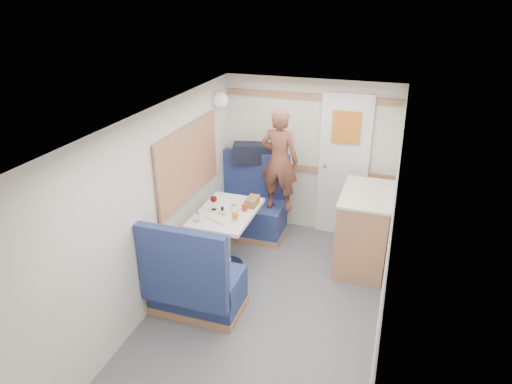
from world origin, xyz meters
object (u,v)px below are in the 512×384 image
(tray, at_px, (226,215))
(wine_glass, at_px, (214,200))
(tumbler_right, at_px, (235,210))
(bench_far, at_px, (251,212))
(tumbler_left, at_px, (196,217))
(dinette_table, at_px, (227,224))
(beer_glass, at_px, (244,208))
(orange_fruit, at_px, (235,216))
(dome_light, at_px, (220,100))
(person, at_px, (279,161))
(bench_near, at_px, (195,287))
(pepper_grinder, at_px, (222,211))
(cheese_block, at_px, (223,213))
(galley_counter, at_px, (364,229))
(bread_loaf, at_px, (252,201))
(duffel_bag, at_px, (253,153))

(tray, bearing_deg, wine_glass, 152.62)
(wine_glass, relative_size, tumbler_right, 1.46)
(bench_far, bearing_deg, tumbler_left, -100.33)
(dinette_table, xyz_separation_m, beer_glass, (0.20, 0.05, 0.20))
(orange_fruit, bearing_deg, dome_light, 118.96)
(dome_light, xyz_separation_m, tumbler_left, (0.18, -1.16, -0.98))
(person, bearing_deg, tumbler_right, 74.04)
(bench_near, xyz_separation_m, person, (0.39, 1.65, 0.79))
(tumbler_right, bearing_deg, bench_far, 97.34)
(wine_glass, xyz_separation_m, tumbler_right, (0.26, -0.04, -0.07))
(tumbler_left, relative_size, pepper_grinder, 1.10)
(tray, height_order, cheese_block, cheese_block)
(person, relative_size, tumbler_left, 12.68)
(galley_counter, xyz_separation_m, person, (-1.08, 0.24, 0.62))
(bench_far, distance_m, galley_counter, 1.51)
(bench_far, xyz_separation_m, person, (0.39, -0.07, 0.79))
(person, relative_size, bread_loaf, 5.82)
(duffel_bag, distance_m, cheese_block, 1.26)
(orange_fruit, bearing_deg, tumbler_right, 114.55)
(bench_far, height_order, beer_glass, bench_far)
(galley_counter, height_order, person, person)
(dome_light, distance_m, tumbler_left, 1.53)
(duffel_bag, xyz_separation_m, cheese_block, (0.06, -1.23, -0.27))
(duffel_bag, bearing_deg, dome_light, -155.81)
(beer_glass, xyz_separation_m, bread_loaf, (0.03, 0.19, -0.00))
(pepper_grinder, bearing_deg, dinette_table, 83.97)
(galley_counter, relative_size, bread_loaf, 4.21)
(bench_near, bearing_deg, person, 76.89)
(bench_far, bearing_deg, bench_near, -90.00)
(tray, xyz_separation_m, orange_fruit, (0.13, -0.07, 0.04))
(tumbler_right, bearing_deg, dome_light, 119.56)
(bench_near, height_order, pepper_grinder, bench_near)
(dinette_table, relative_size, galley_counter, 1.00)
(dinette_table, relative_size, tray, 2.53)
(dome_light, distance_m, cheese_block, 1.44)
(tray, bearing_deg, pepper_grinder, 162.73)
(person, xyz_separation_m, beer_glass, (-0.19, -0.74, -0.32))
(orange_fruit, distance_m, cheese_block, 0.18)
(bench_near, bearing_deg, orange_fruit, 75.84)
(cheese_block, distance_m, wine_glass, 0.20)
(tumbler_right, relative_size, bread_loaf, 0.53)
(dome_light, height_order, tumbler_right, dome_light)
(wine_glass, height_order, tumbler_right, wine_glass)
(beer_glass, bearing_deg, pepper_grinder, -147.17)
(dome_light, distance_m, beer_glass, 1.40)
(person, height_order, cheese_block, person)
(orange_fruit, distance_m, bread_loaf, 0.42)
(dinette_table, xyz_separation_m, pepper_grinder, (-0.01, -0.08, 0.20))
(bench_far, relative_size, tumbler_right, 9.14)
(tumbler_left, relative_size, bread_loaf, 0.46)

